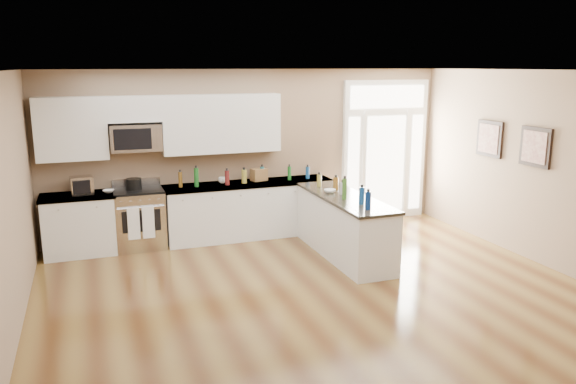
{
  "coord_description": "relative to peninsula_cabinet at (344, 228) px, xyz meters",
  "views": [
    {
      "loc": [
        -2.65,
        -5.2,
        2.86
      ],
      "look_at": [
        -0.07,
        2.0,
        1.13
      ],
      "focal_mm": 35.0,
      "sensor_mm": 36.0,
      "label": 1
    }
  ],
  "objects": [
    {
      "name": "ground",
      "position": [
        -0.93,
        -2.24,
        -0.43
      ],
      "size": [
        8.0,
        8.0,
        0.0
      ],
      "primitive_type": "plane",
      "color": "#4F2F16"
    },
    {
      "name": "upper_cabinet_left",
      "position": [
        -3.81,
        1.59,
        1.49
      ],
      "size": [
        1.04,
        0.33,
        0.95
      ],
      "primitive_type": "cube",
      "color": "white",
      "rests_on": "room_shell"
    },
    {
      "name": "bowl_peninsula",
      "position": [
        -0.13,
        0.27,
        0.53
      ],
      "size": [
        0.21,
        0.21,
        0.06
      ],
      "primitive_type": "imported",
      "rotation": [
        0.0,
        0.0,
        -0.24
      ],
      "color": "white",
      "rests_on": "peninsula_cabinet"
    },
    {
      "name": "kitchen_range",
      "position": [
        -2.9,
        1.45,
        0.05
      ],
      "size": [
        0.76,
        0.68,
        1.08
      ],
      "color": "silver",
      "rests_on": "ground"
    },
    {
      "name": "microwave",
      "position": [
        -2.88,
        1.56,
        1.33
      ],
      "size": [
        0.78,
        0.41,
        0.42
      ],
      "color": "silver",
      "rests_on": "room_shell"
    },
    {
      "name": "cardboard_box",
      "position": [
        -0.88,
        1.54,
        0.61
      ],
      "size": [
        0.29,
        0.24,
        0.21
      ],
      "primitive_type": "cube",
      "rotation": [
        0.0,
        0.0,
        0.23
      ],
      "color": "brown",
      "rests_on": "back_cabinet_right"
    },
    {
      "name": "room_shell",
      "position": [
        -0.93,
        -2.24,
        1.27
      ],
      "size": [
        8.0,
        8.0,
        8.0
      ],
      "color": "#897057",
      "rests_on": "ground"
    },
    {
      "name": "entry_door",
      "position": [
        1.62,
        1.71,
        0.87
      ],
      "size": [
        1.7,
        0.1,
        2.6
      ],
      "color": "white",
      "rests_on": "ground"
    },
    {
      "name": "counter_bottles",
      "position": [
        -0.64,
        0.67,
        0.62
      ],
      "size": [
        2.36,
        2.45,
        0.31
      ],
      "color": "#19591E",
      "rests_on": "back_cabinet_right"
    },
    {
      "name": "cup_counter",
      "position": [
        -1.52,
        1.54,
        0.56
      ],
      "size": [
        0.15,
        0.15,
        0.1
      ],
      "primitive_type": "imported",
      "rotation": [
        0.0,
        0.0,
        -0.17
      ],
      "color": "white",
      "rests_on": "back_cabinet_right"
    },
    {
      "name": "back_cabinet_left",
      "position": [
        -3.8,
        1.45,
        0.0
      ],
      "size": [
        1.1,
        0.66,
        0.94
      ],
      "color": "white",
      "rests_on": "ground"
    },
    {
      "name": "peninsula_cabinet",
      "position": [
        0.0,
        0.0,
        0.0
      ],
      "size": [
        0.69,
        2.32,
        0.94
      ],
      "color": "white",
      "rests_on": "ground"
    },
    {
      "name": "wall_art_far",
      "position": [
        2.54,
        -1.04,
        1.27
      ],
      "size": [
        0.05,
        0.58,
        0.58
      ],
      "color": "black",
      "rests_on": "room_shell"
    },
    {
      "name": "toaster_oven",
      "position": [
        -3.72,
        1.45,
        0.64
      ],
      "size": [
        0.35,
        0.29,
        0.27
      ],
      "primitive_type": "cube",
      "rotation": [
        0.0,
        0.0,
        0.12
      ],
      "color": "silver",
      "rests_on": "back_cabinet_left"
    },
    {
      "name": "bowl_left",
      "position": [
        -3.34,
        1.45,
        0.53
      ],
      "size": [
        0.21,
        0.21,
        0.04
      ],
      "primitive_type": "imported",
      "rotation": [
        0.0,
        0.0,
        -0.27
      ],
      "color": "white",
      "rests_on": "back_cabinet_left"
    },
    {
      "name": "back_cabinet_right",
      "position": [
        -1.08,
        1.45,
        0.0
      ],
      "size": [
        2.85,
        0.66,
        0.94
      ],
      "color": "white",
      "rests_on": "ground"
    },
    {
      "name": "wall_art_near",
      "position": [
        2.54,
        -0.04,
        1.27
      ],
      "size": [
        0.05,
        0.58,
        0.58
      ],
      "color": "black",
      "rests_on": "room_shell"
    },
    {
      "name": "upper_cabinet_short",
      "position": [
        -2.88,
        1.59,
        1.77
      ],
      "size": [
        0.82,
        0.33,
        0.4
      ],
      "primitive_type": "cube",
      "color": "white",
      "rests_on": "room_shell"
    },
    {
      "name": "stockpot",
      "position": [
        -2.95,
        1.5,
        0.61
      ],
      "size": [
        0.27,
        0.27,
        0.19
      ],
      "primitive_type": "cylinder",
      "rotation": [
        0.0,
        0.0,
        -0.13
      ],
      "color": "black",
      "rests_on": "kitchen_range"
    },
    {
      "name": "upper_cabinet_right",
      "position": [
        -1.5,
        1.59,
        1.49
      ],
      "size": [
        1.94,
        0.33,
        0.95
      ],
      "primitive_type": "cube",
      "color": "white",
      "rests_on": "room_shell"
    }
  ]
}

